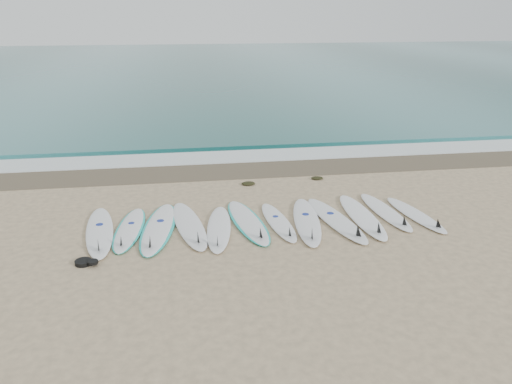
{
  "coord_description": "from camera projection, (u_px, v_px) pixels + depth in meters",
  "views": [
    {
      "loc": [
        -1.73,
        -10.34,
        4.67
      ],
      "look_at": [
        -0.01,
        1.04,
        0.4
      ],
      "focal_mm": 35.0,
      "sensor_mm": 36.0,
      "label": 1
    }
  ],
  "objects": [
    {
      "name": "surfboard_7",
      "position": [
        307.0,
        221.0,
        11.42
      ],
      "size": [
        0.97,
        2.85,
        0.36
      ],
      "rotation": [
        0.0,
        0.0,
        -0.14
      ],
      "color": "white",
      "rests_on": "ground"
    },
    {
      "name": "surfboard_3",
      "position": [
        190.0,
        226.0,
        11.2
      ],
      "size": [
        1.03,
        2.87,
        0.36
      ],
      "rotation": [
        0.0,
        0.0,
        0.16
      ],
      "color": "white",
      "rests_on": "ground"
    },
    {
      "name": "surfboard_5",
      "position": [
        248.0,
        222.0,
        11.42
      ],
      "size": [
        1.05,
        2.76,
        0.34
      ],
      "rotation": [
        0.0,
        0.0,
        0.15
      ],
      "color": "white",
      "rests_on": "ground"
    },
    {
      "name": "surfboard_9",
      "position": [
        363.0,
        217.0,
        11.67
      ],
      "size": [
        0.6,
        2.8,
        0.36
      ],
      "rotation": [
        0.0,
        0.0,
        0.01
      ],
      "color": "white",
      "rests_on": "ground"
    },
    {
      "name": "foam_band",
      "position": [
        236.0,
        157.0,
        16.54
      ],
      "size": [
        120.0,
        1.4,
        0.04
      ],
      "primitive_type": "cube",
      "color": "silver",
      "rests_on": "ground"
    },
    {
      "name": "surfboard_0",
      "position": [
        99.0,
        232.0,
        10.87
      ],
      "size": [
        0.94,
        2.86,
        0.36
      ],
      "rotation": [
        0.0,
        0.0,
        0.13
      ],
      "color": "white",
      "rests_on": "ground"
    },
    {
      "name": "ground",
      "position": [
        263.0,
        224.0,
        11.45
      ],
      "size": [
        120.0,
        120.0,
        0.0
      ],
      "primitive_type": "plane",
      "color": "tan"
    },
    {
      "name": "wet_sand_band",
      "position": [
        241.0,
        170.0,
        15.25
      ],
      "size": [
        120.0,
        1.8,
        0.01
      ],
      "primitive_type": "cube",
      "color": "brown",
      "rests_on": "ground"
    },
    {
      "name": "wave_crest",
      "position": [
        232.0,
        144.0,
        17.92
      ],
      "size": [
        120.0,
        1.0,
        0.1
      ],
      "primitive_type": "cube",
      "color": "#256666",
      "rests_on": "ground"
    },
    {
      "name": "ocean",
      "position": [
        200.0,
        67.0,
        41.57
      ],
      "size": [
        120.0,
        55.0,
        0.03
      ],
      "primitive_type": "cube",
      "color": "#256666",
      "rests_on": "ground"
    },
    {
      "name": "surfboard_1",
      "position": [
        129.0,
        229.0,
        11.04
      ],
      "size": [
        0.81,
        2.48,
        0.31
      ],
      "rotation": [
        0.0,
        0.0,
        -0.1
      ],
      "color": "white",
      "rests_on": "ground"
    },
    {
      "name": "surfboard_8",
      "position": [
        337.0,
        220.0,
        11.48
      ],
      "size": [
        1.06,
        2.87,
        0.36
      ],
      "rotation": [
        0.0,
        0.0,
        0.17
      ],
      "color": "white",
      "rests_on": "ground"
    },
    {
      "name": "leash_coil",
      "position": [
        85.0,
        262.0,
        9.62
      ],
      "size": [
        0.46,
        0.36,
        0.11
      ],
      "color": "black",
      "rests_on": "ground"
    },
    {
      "name": "surfboard_2",
      "position": [
        158.0,
        228.0,
        11.09
      ],
      "size": [
        1.04,
        2.92,
        0.36
      ],
      "rotation": [
        0.0,
        0.0,
        -0.13
      ],
      "color": "white",
      "rests_on": "ground"
    },
    {
      "name": "surfboard_11",
      "position": [
        417.0,
        215.0,
        11.8
      ],
      "size": [
        0.84,
        2.38,
        0.3
      ],
      "rotation": [
        0.0,
        0.0,
        0.16
      ],
      "color": "white",
      "rests_on": "ground"
    },
    {
      "name": "seaweed_far",
      "position": [
        317.0,
        178.0,
        14.41
      ],
      "size": [
        0.35,
        0.27,
        0.07
      ],
      "primitive_type": "ellipsoid",
      "color": "black",
      "rests_on": "ground"
    },
    {
      "name": "seaweed_near",
      "position": [
        248.0,
        183.0,
        13.96
      ],
      "size": [
        0.39,
        0.3,
        0.07
      ],
      "primitive_type": "ellipsoid",
      "color": "black",
      "rests_on": "ground"
    },
    {
      "name": "surfboard_4",
      "position": [
        219.0,
        229.0,
        11.05
      ],
      "size": [
        0.8,
        2.58,
        0.32
      ],
      "rotation": [
        0.0,
        0.0,
        -0.11
      ],
      "color": "white",
      "rests_on": "ground"
    },
    {
      "name": "surfboard_10",
      "position": [
        386.0,
        212.0,
        11.96
      ],
      "size": [
        0.72,
        2.52,
        0.32
      ],
      "rotation": [
        0.0,
        0.0,
        0.08
      ],
      "color": "white",
      "rests_on": "ground"
    },
    {
      "name": "surfboard_6",
      "position": [
        279.0,
        222.0,
        11.4
      ],
      "size": [
        0.71,
        2.36,
        0.3
      ],
      "rotation": [
        0.0,
        0.0,
        0.1
      ],
      "color": "white",
      "rests_on": "ground"
    }
  ]
}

